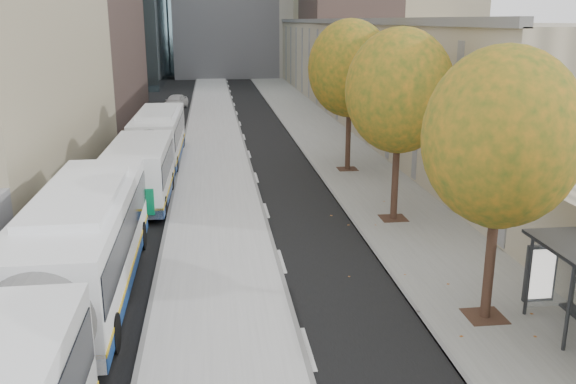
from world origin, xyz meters
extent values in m
cube|color=#AAAAAA|center=(-3.88, 35.00, 0.07)|extent=(4.25, 150.00, 0.15)
cube|color=gray|center=(4.12, 35.00, 0.04)|extent=(4.75, 150.00, 0.08)
cube|color=gray|center=(15.50, 64.00, 4.00)|extent=(18.00, 92.00, 8.00)
cylinder|color=#302216|center=(3.60, 13.00, 1.70)|extent=(0.28, 0.28, 3.24)
sphere|color=#285019|center=(3.60, 13.00, 5.26)|extent=(4.20, 4.20, 4.20)
cylinder|color=#302216|center=(3.60, 22.00, 1.77)|extent=(0.28, 0.28, 3.38)
sphere|color=#285019|center=(3.60, 22.00, 5.48)|extent=(4.40, 4.40, 4.40)
cylinder|color=#302216|center=(3.60, 31.00, 1.83)|extent=(0.28, 0.28, 3.51)
sphere|color=#285019|center=(3.60, 31.00, 5.70)|extent=(4.60, 4.60, 4.60)
cube|color=white|center=(-7.89, 11.84, 1.57)|extent=(2.86, 18.91, 3.15)
cube|color=black|center=(-7.89, 11.84, 2.15)|extent=(2.91, 18.15, 1.09)
cube|color=white|center=(-7.18, 30.95, 1.44)|extent=(2.73, 17.35, 2.89)
cube|color=black|center=(-7.18, 30.95, 1.97)|extent=(2.78, 16.66, 1.00)
cube|color=#0A7D4B|center=(-7.18, 22.32, 1.11)|extent=(1.83, 0.08, 1.12)
imported|color=silver|center=(-7.35, 57.45, 0.70)|extent=(2.57, 4.38, 1.40)
camera|label=1|loc=(-3.93, -1.92, 8.22)|focal=38.00mm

